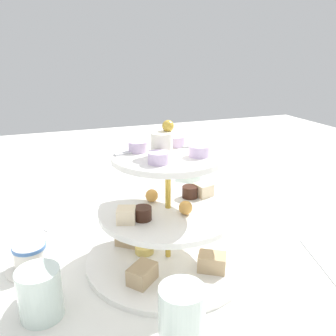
% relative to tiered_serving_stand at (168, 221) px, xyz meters
% --- Properties ---
extents(ground_plane, '(2.40, 2.40, 0.00)m').
position_rel_tiered_serving_stand_xyz_m(ground_plane, '(-0.00, 0.00, -0.08)').
color(ground_plane, silver).
extents(tiered_serving_stand, '(0.30, 0.30, 0.27)m').
position_rel_tiered_serving_stand_xyz_m(tiered_serving_stand, '(0.00, 0.00, 0.00)').
color(tiered_serving_stand, white).
rests_on(tiered_serving_stand, ground_plane).
extents(water_glass_tall_right, '(0.07, 0.07, 0.14)m').
position_rel_tiered_serving_stand_xyz_m(water_glass_tall_right, '(-0.13, -0.20, -0.02)').
color(water_glass_tall_right, silver).
rests_on(water_glass_tall_right, ground_plane).
extents(water_glass_short_left, '(0.06, 0.06, 0.08)m').
position_rel_tiered_serving_stand_xyz_m(water_glass_short_left, '(0.23, 0.07, -0.04)').
color(water_glass_short_left, silver).
rests_on(water_glass_short_left, ground_plane).
extents(teacup_with_saucer, '(0.09, 0.09, 0.05)m').
position_rel_tiered_serving_stand_xyz_m(teacup_with_saucer, '(0.24, -0.06, -0.06)').
color(teacup_with_saucer, white).
rests_on(teacup_with_saucer, ground_plane).
extents(butter_knife_left, '(0.06, 0.17, 0.00)m').
position_rel_tiered_serving_stand_xyz_m(butter_knife_left, '(-0.26, 0.11, -0.08)').
color(butter_knife_left, silver).
rests_on(butter_knife_left, ground_plane).
extents(butter_knife_right, '(0.15, 0.11, 0.00)m').
position_rel_tiered_serving_stand_xyz_m(butter_knife_right, '(0.14, -0.25, -0.08)').
color(butter_knife_right, silver).
rests_on(butter_knife_right, ground_plane).
extents(water_glass_mid_back, '(0.06, 0.06, 0.10)m').
position_rel_tiered_serving_stand_xyz_m(water_glass_mid_back, '(0.06, 0.21, -0.03)').
color(water_glass_mid_back, silver).
rests_on(water_glass_mid_back, ground_plane).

